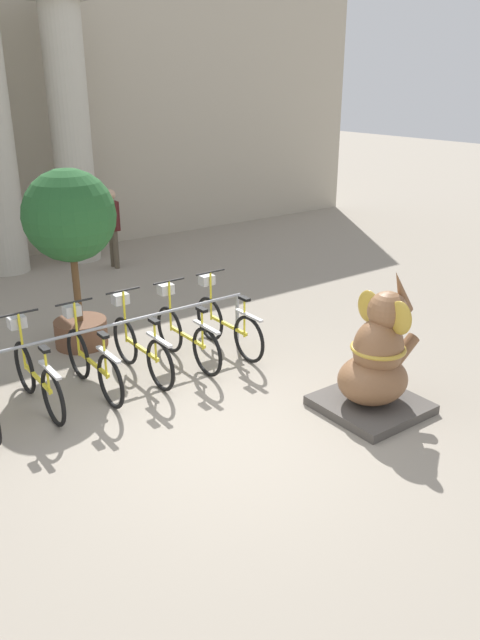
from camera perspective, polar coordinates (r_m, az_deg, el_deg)
name	(u,v)px	position (r m, az deg, el deg)	size (l,w,h in m)	color
ground_plane	(228,433)	(6.99, -1.14, -10.29)	(60.00, 60.00, 0.00)	gray
column_right	(71,132)	(13.46, -15.22, 16.24)	(0.99, 0.99, 5.16)	#BCB7A8
bike_rack	(111,335)	(8.05, -11.68, -1.39)	(4.04, 0.05, 0.77)	gray
bicycle_1	(36,375)	(7.70, -18.12, -4.82)	(0.48, 1.62, 1.07)	black
bicycle_2	(92,361)	(7.89, -13.39, -3.65)	(0.48, 1.62, 1.07)	black
bicycle_3	(140,346)	(8.18, -9.10, -2.39)	(0.48, 1.62, 1.07)	black
bicycle_4	(186,334)	(8.48, -4.97, -1.31)	(0.48, 1.62, 1.07)	black
bicycle_5	(227,323)	(8.84, -1.21, -0.27)	(0.48, 1.62, 1.07)	black
elephant_statue	(377,364)	(7.38, 12.38, -3.95)	(1.12, 1.12, 1.69)	#4C4742
person_pedestrian	(112,222)	(12.90, -11.61, 8.79)	(0.21, 0.47, 1.59)	brown
potted_tree	(71,228)	(8.89, -15.23, 8.13)	(1.27, 1.27, 2.55)	brown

